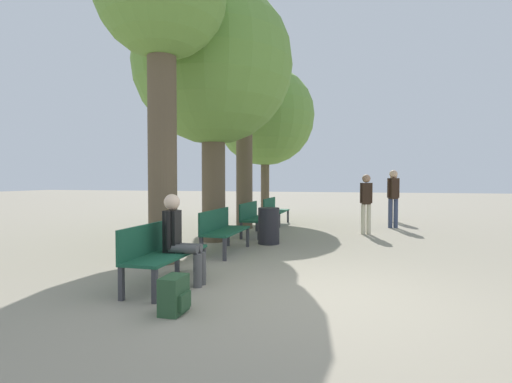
{
  "coord_description": "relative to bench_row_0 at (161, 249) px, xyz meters",
  "views": [
    {
      "loc": [
        0.55,
        -4.96,
        1.48
      ],
      "look_at": [
        -2.0,
        4.9,
        1.15
      ],
      "focal_mm": 28.0,
      "sensor_mm": 36.0,
      "label": 1
    }
  ],
  "objects": [
    {
      "name": "person_seated",
      "position": [
        0.24,
        0.09,
        0.18
      ],
      "size": [
        0.58,
        0.33,
        1.27
      ],
      "color": "#4C4C4C",
      "rests_on": "ground_plane"
    },
    {
      "name": "pedestrian_mid",
      "position": [
        2.84,
        5.98,
        0.41
      ],
      "size": [
        0.32,
        0.22,
        1.6
      ],
      "color": "beige",
      "rests_on": "ground_plane"
    },
    {
      "name": "bench_row_1",
      "position": [
        0.0,
        2.53,
        0.0
      ],
      "size": [
        0.54,
        1.62,
        0.86
      ],
      "color": "#195138",
      "rests_on": "ground_plane"
    },
    {
      "name": "pedestrian_far",
      "position": [
        3.65,
        7.63,
        0.5
      ],
      "size": [
        0.35,
        0.3,
        1.74
      ],
      "color": "#384260",
      "rests_on": "ground_plane"
    },
    {
      "name": "tree_row_1",
      "position": [
        -0.67,
        3.86,
        3.61
      ],
      "size": [
        3.72,
        3.72,
        6.02
      ],
      "color": "brown",
      "rests_on": "ground_plane"
    },
    {
      "name": "ground_plane",
      "position": [
        2.1,
        -0.04,
        -0.5
      ],
      "size": [
        80.0,
        80.0,
        0.0
      ],
      "primitive_type": "plane",
      "color": "gray"
    },
    {
      "name": "bench_row_2",
      "position": [
        0.0,
        5.07,
        0.0
      ],
      "size": [
        0.54,
        1.62,
        0.86
      ],
      "color": "#195138",
      "rests_on": "ground_plane"
    },
    {
      "name": "tree_row_3",
      "position": [
        -0.67,
        9.18,
        3.25
      ],
      "size": [
        3.58,
        3.58,
        5.55
      ],
      "color": "brown",
      "rests_on": "ground_plane"
    },
    {
      "name": "trash_bin",
      "position": [
        0.68,
        3.8,
        -0.09
      ],
      "size": [
        0.48,
        0.48,
        0.82
      ],
      "color": "#232328",
      "rests_on": "ground_plane"
    },
    {
      "name": "bench_row_0",
      "position": [
        0.0,
        0.0,
        0.0
      ],
      "size": [
        0.54,
        1.62,
        0.86
      ],
      "color": "#195138",
      "rests_on": "ground_plane"
    },
    {
      "name": "bench_row_3",
      "position": [
        0.0,
        7.6,
        0.0
      ],
      "size": [
        0.54,
        1.62,
        0.86
      ],
      "color": "#195138",
      "rests_on": "ground_plane"
    },
    {
      "name": "tree_row_2",
      "position": [
        -0.67,
        6.47,
        3.96
      ],
      "size": [
        2.2,
        2.2,
        5.78
      ],
      "color": "brown",
      "rests_on": "ground_plane"
    },
    {
      "name": "tree_row_0",
      "position": [
        -0.67,
        1.34,
        4.0
      ],
      "size": [
        2.29,
        2.29,
        5.85
      ],
      "color": "brown",
      "rests_on": "ground_plane"
    },
    {
      "name": "backpack",
      "position": [
        0.7,
        -1.03,
        -0.3
      ],
      "size": [
        0.26,
        0.36,
        0.41
      ],
      "color": "#284C2D",
      "rests_on": "ground_plane"
    },
    {
      "name": "pedestrian_near",
      "position": [
        3.8,
        9.44,
        0.46
      ],
      "size": [
        0.34,
        0.26,
        1.68
      ],
      "color": "beige",
      "rests_on": "ground_plane"
    }
  ]
}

